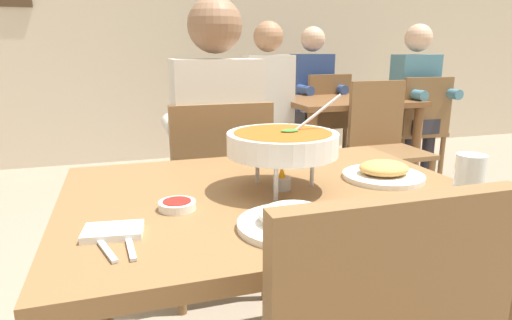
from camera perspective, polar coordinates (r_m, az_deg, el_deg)
The scene contains 20 objects.
cafe_rear_partition at distance 4.58m, azimuth -13.30°, elevation 18.87°, with size 10.00×0.10×3.00m, color beige.
dining_table_main at distance 1.23m, azimuth 2.11°, elevation -9.24°, with size 1.11×0.83×0.73m.
chair_diner_main at distance 1.90m, azimuth -5.00°, elevation -3.98°, with size 0.44×0.44×0.90m.
diner_main at distance 1.87m, azimuth -5.37°, elevation 3.19°, with size 0.40×0.45×1.31m.
curry_bowl at distance 1.17m, azimuth 3.46°, elevation 2.16°, with size 0.33×0.30×0.26m.
rice_plate at distance 0.94m, azimuth 4.81°, elevation -7.81°, with size 0.24×0.24×0.06m.
appetizer_plate at distance 1.35m, azimuth 16.44°, elevation -1.54°, with size 0.24×0.24×0.06m.
sauce_dish at distance 1.07m, azimuth -10.35°, elevation -5.84°, with size 0.09×0.09×0.02m.
napkin_folded at distance 0.96m, azimuth -18.30°, elevation -8.95°, with size 0.12×0.08×0.02m, color white.
fork_utensil at distance 0.91m, azimuth -19.57°, elevation -10.47°, with size 0.01×0.17×0.01m, color silver.
spoon_utensil at distance 0.91m, azimuth -16.39°, elevation -10.25°, with size 0.01×0.17×0.01m, color silver.
drink_glass at distance 1.18m, azimuth 26.20°, elevation -2.76°, with size 0.07×0.07×0.13m.
dining_table_far at distance 3.56m, azimuth 11.63°, elevation 5.87°, with size 1.00×0.80×0.73m.
chair_bg_left at distance 3.81m, azimuth 20.47°, elevation 4.40°, with size 0.47×0.47×0.90m.
chair_bg_middle at distance 4.00m, azimuth 8.71°, elevation 5.57°, with size 0.48×0.48×0.90m.
chair_bg_right at distance 3.45m, azimuth 1.51°, elevation 4.36°, with size 0.47×0.47×0.90m.
chair_bg_corner at distance 3.11m, azimuth 16.43°, elevation 2.66°, with size 0.44×0.44×0.90m.
patron_bg_left at distance 3.85m, azimuth 20.39°, elevation 8.05°, with size 0.40×0.45×1.31m.
patron_bg_middle at distance 4.04m, azimuth 7.51°, elevation 9.07°, with size 0.40×0.45×1.31m.
patron_bg_right at distance 3.33m, azimuth 1.37°, elevation 8.10°, with size 0.40×0.45×1.31m.
Camera 1 is at (-0.38, -1.06, 1.10)m, focal length 30.37 mm.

